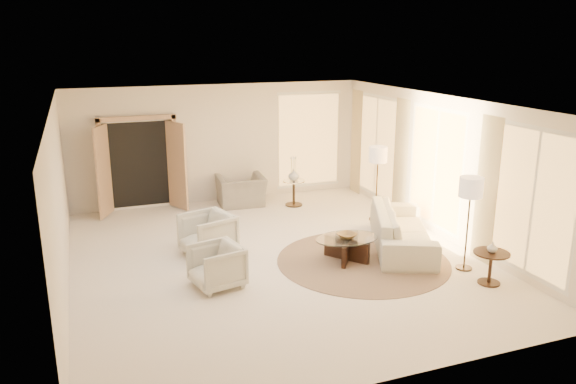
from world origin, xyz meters
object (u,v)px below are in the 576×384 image
object	(u,v)px
armchair_left	(207,232)
end_table	(491,262)
accent_chair	(241,186)
side_table	(294,190)
floor_lamp_near	(378,158)
armchair_right	(216,264)
coffee_table	(347,246)
sofa	(402,229)
side_vase	(294,175)
bowl	(347,236)
end_vase	(492,247)
floor_lamp_far	(471,191)

from	to	relation	value
armchair_left	end_table	size ratio (longest dim) A/B	1.49
accent_chair	end_table	xyz separation A→B (m)	(2.56, -5.64, -0.10)
side_table	floor_lamp_near	xyz separation A→B (m)	(1.29, -1.63, 1.01)
armchair_right	coffee_table	world-z (taller)	armchair_right
coffee_table	floor_lamp_near	distance (m)	2.70
sofa	side_vase	distance (m)	3.43
floor_lamp_near	side_vase	size ratio (longest dim) A/B	5.92
bowl	end_table	bearing A→B (deg)	-44.51
floor_lamp_near	end_table	bearing A→B (deg)	-88.15
sofa	end_vase	xyz separation A→B (m)	(0.48, -1.90, 0.26)
coffee_table	side_table	world-z (taller)	side_table
armchair_left	end_vase	bearing A→B (deg)	37.57
sofa	floor_lamp_near	distance (m)	1.97
armchair_right	bowl	distance (m)	2.45
armchair_left	end_table	world-z (taller)	armchair_left
end_table	bowl	distance (m)	2.43
coffee_table	end_table	bearing A→B (deg)	-44.51
end_vase	floor_lamp_near	bearing A→B (deg)	91.85
coffee_table	side_vase	xyz separation A→B (m)	(0.33, 3.48, 0.48)
end_table	side_table	size ratio (longest dim) A/B	0.94
coffee_table	end_vase	world-z (taller)	end_vase
armchair_right	bowl	world-z (taller)	armchair_right
floor_lamp_far	bowl	distance (m)	2.23
floor_lamp_near	armchair_left	bearing A→B (deg)	-169.58
armchair_left	side_vase	bearing A→B (deg)	115.06
coffee_table	end_table	distance (m)	2.43
armchair_left	bowl	world-z (taller)	armchair_left
accent_chair	end_vase	xyz separation A→B (m)	(2.56, -5.64, 0.15)
accent_chair	floor_lamp_far	size ratio (longest dim) A/B	0.67
armchair_left	floor_lamp_near	distance (m)	4.06
armchair_right	sofa	bearing A→B (deg)	84.97
floor_lamp_far	bowl	size ratio (longest dim) A/B	4.85
armchair_left	coffee_table	size ratio (longest dim) A/B	0.71
bowl	side_table	bearing A→B (deg)	84.56
armchair_right	floor_lamp_far	size ratio (longest dim) A/B	0.47
accent_chair	armchair_right	bearing A→B (deg)	73.06
bowl	floor_lamp_near	bearing A→B (deg)	48.80
accent_chair	side_vase	world-z (taller)	accent_chair
accent_chair	side_table	xyz separation A→B (m)	(1.16, -0.46, -0.10)
side_vase	floor_lamp_near	bearing A→B (deg)	-51.78
floor_lamp_near	accent_chair	bearing A→B (deg)	139.48
sofa	coffee_table	world-z (taller)	sofa
armchair_right	end_vase	bearing A→B (deg)	58.76
end_table	accent_chair	bearing A→B (deg)	114.42
sofa	end_vase	bearing A→B (deg)	-141.67
sofa	end_table	bearing A→B (deg)	-141.67
end_vase	coffee_table	bearing A→B (deg)	135.49
armchair_left	accent_chair	xyz separation A→B (m)	(1.43, 2.80, 0.04)
armchair_left	floor_lamp_near	xyz separation A→B (m)	(3.88, 0.71, 0.95)
bowl	side_vase	distance (m)	3.51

